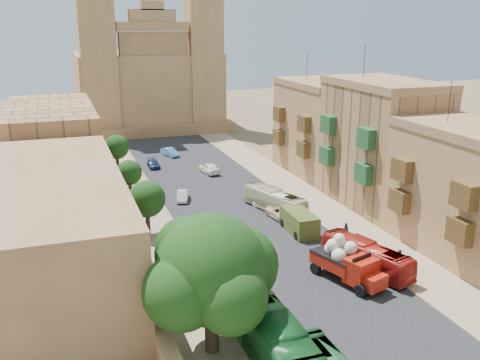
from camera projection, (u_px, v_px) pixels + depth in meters
ground at (379, 356)px, 32.73m from camera, size 260.00×260.00×0.00m
road_surface at (228, 205)px, 59.89m from camera, size 14.00×140.00×0.01m
sidewalk_east at (305, 196)px, 62.88m from camera, size 5.00×140.00×0.01m
sidewalk_west at (144, 214)px, 56.89m from camera, size 5.00×140.00×0.01m
kerb_east at (285, 198)px, 62.08m from camera, size 0.25×140.00×0.12m
kerb_west at (167, 211)px, 57.66m from camera, size 0.25×140.00×0.12m
townhouse_b at (471, 191)px, 46.11m from camera, size 9.00×14.00×14.90m
townhouse_c at (381, 143)px, 58.43m from camera, size 9.00×14.00×17.40m
townhouse_d at (321, 127)px, 71.32m from camera, size 9.00×14.00×15.90m
west_wall at (128, 246)px, 46.63m from camera, size 1.00×40.00×1.80m
west_building_low at (58, 226)px, 42.15m from camera, size 10.00×28.00×8.40m
west_building_mid at (53, 147)px, 65.46m from camera, size 10.00×22.00×10.00m
church at (149, 78)px, 101.20m from camera, size 28.00×22.50×36.30m
ficus_tree at (212, 273)px, 31.88m from camera, size 8.96×8.24×8.96m
street_tree_a at (175, 254)px, 39.53m from camera, size 3.09×3.09×4.75m
street_tree_b at (147, 199)px, 50.26m from camera, size 3.54×3.54×5.44m
street_tree_c at (129, 173)px, 61.30m from camera, size 2.95×2.95×4.54m
street_tree_d at (117, 147)px, 72.05m from camera, size 3.34×3.34×5.13m
red_truck at (347, 262)px, 41.78m from camera, size 4.12×6.70×3.70m
olive_pickup at (299, 222)px, 51.81m from camera, size 2.42×5.07×2.07m
bus_green_north at (272, 337)px, 31.97m from camera, size 2.75×11.39×3.17m
bus_red_east at (366, 256)px, 43.84m from camera, size 4.36×8.89×2.41m
bus_cream_east at (275, 201)px, 57.36m from camera, size 4.37×8.99×2.44m
car_blue_a at (260, 260)px, 44.69m from camera, size 1.95×3.51×1.13m
car_white_a at (182, 196)px, 61.12m from camera, size 2.06×3.63×1.13m
car_cream at (281, 212)px, 55.56m from camera, size 2.77×4.98×1.32m
car_dkblue at (153, 164)px, 75.03m from camera, size 1.57×3.72×1.07m
car_white_b at (209, 168)px, 72.12m from camera, size 2.32×4.39×1.42m
car_blue_b at (170, 152)px, 81.36m from camera, size 2.45×3.96×1.23m
pedestrian_a at (399, 260)px, 43.83m from camera, size 0.74×0.55×1.85m
pedestrian_c at (346, 230)px, 50.40m from camera, size 0.39×0.91×1.55m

